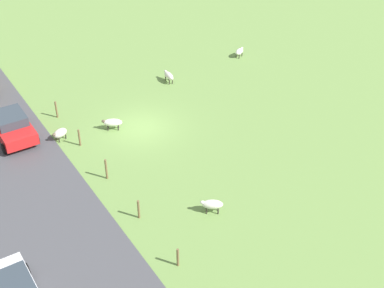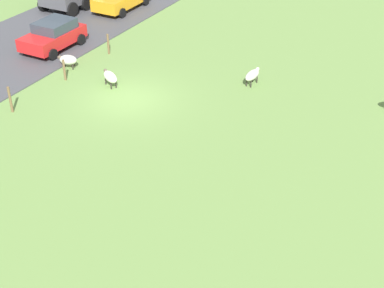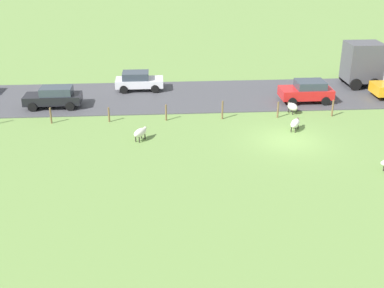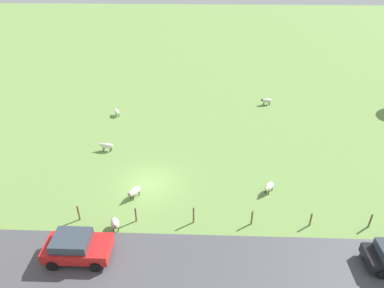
{
  "view_description": "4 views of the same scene",
  "coord_description": "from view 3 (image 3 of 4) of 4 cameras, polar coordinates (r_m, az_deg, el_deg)",
  "views": [
    {
      "loc": [
        12.93,
        26.37,
        19.0
      ],
      "look_at": [
        -0.9,
        4.61,
        1.08
      ],
      "focal_mm": 50.57,
      "sensor_mm": 36.0,
      "label": 1
    },
    {
      "loc": [
        -14.01,
        19.47,
        12.64
      ],
      "look_at": [
        -5.4,
        3.52,
        1.06
      ],
      "focal_mm": 51.62,
      "sensor_mm": 36.0,
      "label": 2
    },
    {
      "loc": [
        -27.46,
        7.94,
        11.89
      ],
      "look_at": [
        -2.45,
        6.15,
        1.04
      ],
      "focal_mm": 46.12,
      "sensor_mm": 36.0,
      "label": 3
    },
    {
      "loc": [
        21.27,
        4.1,
        16.59
      ],
      "look_at": [
        -3.88,
        3.2,
        1.29
      ],
      "focal_mm": 32.45,
      "sensor_mm": 36.0,
      "label": 4
    }
  ],
  "objects": [
    {
      "name": "fence_post_4",
      "position": [
        33.74,
        -9.59,
        3.38
      ],
      "size": [
        0.12,
        0.12,
        1.04
      ],
      "primitive_type": "cylinder",
      "color": "brown",
      "rests_on": "ground_plane"
    },
    {
      "name": "fence_post_2",
      "position": [
        33.81,
        3.54,
        3.94
      ],
      "size": [
        0.12,
        0.12,
        1.3
      ],
      "primitive_type": "cylinder",
      "color": "brown",
      "rests_on": "ground_plane"
    },
    {
      "name": "fence_post_0",
      "position": [
        35.65,
        15.95,
        4.01
      ],
      "size": [
        0.12,
        0.12,
        1.19
      ],
      "primitive_type": "cylinder",
      "color": "brown",
      "rests_on": "ground_plane"
    },
    {
      "name": "ground_plane",
      "position": [
        30.96,
        11.09,
        0.36
      ],
      "size": [
        160.0,
        160.0,
        0.0
      ],
      "primitive_type": "plane",
      "color": "#6B8E47"
    },
    {
      "name": "car_4",
      "position": [
        40.2,
        -6.22,
        7.31
      ],
      "size": [
        2.06,
        3.8,
        1.48
      ],
      "color": "silver",
      "rests_on": "road_strip"
    },
    {
      "name": "road_strip",
      "position": [
        39.42,
        7.75,
        5.69
      ],
      "size": [
        8.0,
        80.0,
        0.06
      ],
      "primitive_type": "cube",
      "color": "#47474C",
      "rests_on": "ground_plane"
    },
    {
      "name": "sheep_0",
      "position": [
        30.41,
        -6.0,
        1.33
      ],
      "size": [
        1.18,
        1.02,
        0.78
      ],
      "color": "silver",
      "rests_on": "ground_plane"
    },
    {
      "name": "fence_post_1",
      "position": [
        34.54,
        9.91,
        3.92
      ],
      "size": [
        0.12,
        0.12,
        1.13
      ],
      "primitive_type": "cylinder",
      "color": "brown",
      "rests_on": "ground_plane"
    },
    {
      "name": "car_2",
      "position": [
        38.11,
        13.14,
        6.01
      ],
      "size": [
        2.2,
        3.84,
        1.6
      ],
      "color": "red",
      "rests_on": "road_strip"
    },
    {
      "name": "fence_post_3",
      "position": [
        33.56,
        -3.02,
        3.65
      ],
      "size": [
        0.12,
        0.12,
        1.13
      ],
      "primitive_type": "cylinder",
      "color": "brown",
      "rests_on": "ground_plane"
    },
    {
      "name": "car_1",
      "position": [
        37.26,
        -15.67,
        5.29
      ],
      "size": [
        1.94,
        4.05,
        1.51
      ],
      "color": "black",
      "rests_on": "road_strip"
    },
    {
      "name": "fence_post_5",
      "position": [
        34.33,
        -16.02,
        3.18
      ],
      "size": [
        0.12,
        0.12,
        1.1
      ],
      "primitive_type": "cylinder",
      "color": "brown",
      "rests_on": "ground_plane"
    },
    {
      "name": "truck_0",
      "position": [
        43.29,
        19.68,
        8.73
      ],
      "size": [
        2.71,
        3.97,
        3.59
      ],
      "color": "white",
      "rests_on": "road_strip"
    },
    {
      "name": "sheep_3",
      "position": [
        32.46,
        11.85,
        2.36
      ],
      "size": [
        1.29,
        1.03,
        0.76
      ],
      "color": "white",
      "rests_on": "ground_plane"
    },
    {
      "name": "sheep_4",
      "position": [
        35.59,
        11.54,
        4.24
      ],
      "size": [
        1.12,
        0.83,
        0.76
      ],
      "color": "beige",
      "rests_on": "ground_plane"
    }
  ]
}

